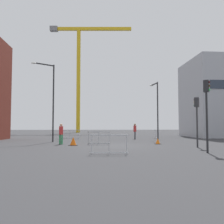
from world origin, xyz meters
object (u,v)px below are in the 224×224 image
Objects in this scene: traffic_cone_striped at (158,141)px; pedestrian_waiting at (61,132)px; construction_crane at (81,62)px; traffic_cone_orange at (73,141)px; streetlamp_tall at (51,95)px; pedestrian_walking at (135,130)px; traffic_light_near at (207,104)px; streetlamp_short at (157,105)px; traffic_light_median at (197,113)px.

pedestrian_waiting is at bearing 178.25° from traffic_cone_striped.
construction_crane is 36.57× the size of traffic_cone_orange.
traffic_cone_striped is (9.64, -3.23, -4.26)m from streetlamp_tall.
pedestrian_walking reaches higher than traffic_cone_striped.
traffic_light_near is 10.39m from traffic_cone_orange.
traffic_cone_striped is at bearing 98.92° from traffic_light_near.
traffic_cone_orange is (1.13, -1.20, -0.69)m from pedestrian_waiting.
construction_crane is 14.56× the size of pedestrian_waiting.
traffic_cone_striped is at bearing -85.80° from pedestrian_walking.
traffic_cone_orange is at bearing -141.54° from streetlamp_short.
streetlamp_short reaches higher than traffic_light_near.
traffic_light_median is at bearing -60.02° from traffic_cone_striped.
traffic_light_near reaches higher than pedestrian_walking.
streetlamp_tall is at bearing 121.64° from traffic_cone_orange.
traffic_light_near is (-0.34, -12.70, -1.02)m from streetlamp_short.
streetlamp_short is 4.20m from pedestrian_walking.
traffic_cone_striped is at bearing -1.75° from pedestrian_waiting.
traffic_cone_orange is (2.58, -4.19, -4.17)m from streetlamp_tall.
construction_crane is 3.98× the size of streetlamp_short.
traffic_light_near is 6.07× the size of traffic_cone_orange.
traffic_light_median is 5.21× the size of traffic_cone_orange.
traffic_cone_orange is at bearing -125.12° from pedestrian_walking.
streetlamp_tall reaches higher than pedestrian_walking.
traffic_light_near is 8.22× the size of traffic_cone_striped.
traffic_cone_orange reaches higher than traffic_cone_striped.
traffic_cone_orange is (-6.46, -9.18, -0.74)m from pedestrian_walking.
construction_crane is at bearing 88.57° from streetlamp_tall.
construction_crane is at bearing 102.73° from traffic_light_near.
streetlamp_short is (11.07, 2.55, -0.67)m from streetlamp_tall.
pedestrian_waiting is at bearing -89.04° from construction_crane.
traffic_cone_striped is (8.19, -0.25, -0.78)m from pedestrian_waiting.
traffic_cone_striped is (-1.98, 3.44, -2.21)m from traffic_light_median.
pedestrian_waiting is (-7.58, -7.98, -0.05)m from pedestrian_walking.
streetlamp_tall reaches higher than traffic_cone_orange.
traffic_light_near is 7.46m from traffic_cone_striped.
traffic_light_near is (10.73, -10.15, -1.69)m from streetlamp_tall.
traffic_light_near is 2.42× the size of pedestrian_waiting.
construction_crane is 47.01m from traffic_light_near.
traffic_light_median is (11.62, -6.67, -2.05)m from streetlamp_tall.
traffic_light_near is at bearing -36.20° from traffic_cone_orange.
pedestrian_walking is (8.20, -28.63, -15.74)m from construction_crane.
construction_crane reaches higher than pedestrian_waiting.
traffic_light_near is at bearing -91.53° from streetlamp_short.
pedestrian_walking is (-2.03, 2.44, -2.76)m from streetlamp_short.
traffic_light_near is 2.31× the size of pedestrian_walking.
traffic_cone_striped is (7.06, 0.95, -0.09)m from traffic_cone_orange.
traffic_light_median is 1.98× the size of pedestrian_walking.
construction_crane is 13.91× the size of pedestrian_walking.
traffic_cone_striped is (-1.42, -5.79, -3.59)m from streetlamp_short.
pedestrian_waiting is 2.51× the size of traffic_cone_orange.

